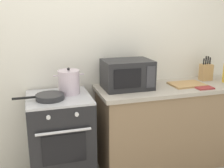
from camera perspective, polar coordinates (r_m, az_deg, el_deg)
back_wall at (r=3.02m, az=0.07°, el=6.49°), size 4.40×0.10×2.50m
lower_cabinet_right at (r=3.17m, az=12.53°, el=-8.76°), size 1.64×0.56×0.88m
countertop_right at (r=3.02m, az=13.02°, el=-0.72°), size 1.70×0.60×0.04m
stove at (r=2.79m, az=-10.78°, el=-11.62°), size 0.60×0.64×0.92m
stock_pot at (r=2.66m, az=-9.09°, el=0.42°), size 0.30×0.21×0.26m
frying_pan at (r=2.53m, az=-13.12°, el=-2.67°), size 0.46×0.26×0.05m
microwave at (r=2.81m, az=3.22°, el=2.06°), size 0.50×0.37×0.30m
cutting_board at (r=3.06m, az=15.57°, el=-0.06°), size 0.36×0.26×0.02m
knife_block at (r=3.34m, az=19.27°, el=2.45°), size 0.13×0.10×0.28m
oven_mitt at (r=2.99m, az=18.84°, el=-0.71°), size 0.18×0.14×0.02m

